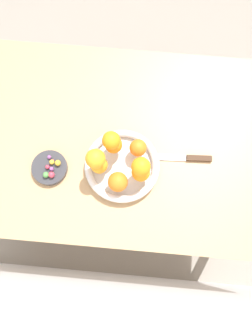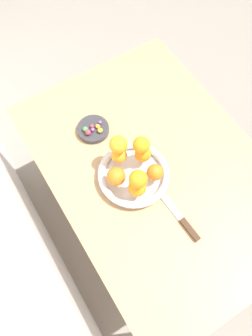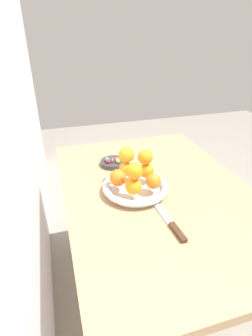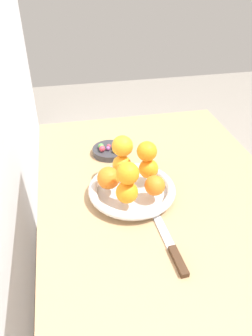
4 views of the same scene
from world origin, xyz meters
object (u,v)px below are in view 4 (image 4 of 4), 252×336
at_px(orange_1, 127,192).
at_px(candy_ball_6, 102,149).
at_px(fruit_bowl, 132,190).
at_px(candy_ball_5, 115,147).
at_px(orange_2, 155,185).
at_px(orange_3, 149,169).
at_px(orange_4, 122,164).
at_px(candy_dish, 110,151).
at_px(orange_7, 147,151).
at_px(candy_ball_2, 101,146).
at_px(orange_0, 108,178).
at_px(orange_5, 128,173).
at_px(knife, 169,243).
at_px(candy_ball_0, 116,148).
at_px(dining_table, 162,215).
at_px(candy_ball_4, 115,150).
at_px(orange_6, 122,146).
at_px(candy_ball_1, 119,145).
at_px(candy_ball_7, 108,148).

distance_m(orange_1, candy_ball_6, 0.31).
bearing_deg(fruit_bowl, candy_ball_5, 2.39).
bearing_deg(orange_2, candy_ball_5, 12.55).
relative_size(orange_3, orange_4, 1.03).
xyz_separation_m(candy_dish, orange_7, (-0.22, -0.08, 0.12)).
height_order(fruit_bowl, orange_3, orange_3).
bearing_deg(orange_3, candy_ball_2, 27.48).
height_order(fruit_bowl, orange_7, orange_7).
relative_size(fruit_bowl, candy_dish, 2.11).
xyz_separation_m(fruit_bowl, orange_0, (0.01, 0.07, 0.05)).
distance_m(orange_5, knife, 0.21).
distance_m(candy_ball_2, candy_ball_5, 0.05).
bearing_deg(orange_5, candy_ball_0, -3.74).
xyz_separation_m(candy_ball_5, knife, (-0.45, -0.06, -0.03)).
height_order(dining_table, candy_ball_0, candy_ball_0).
relative_size(orange_4, orange_5, 0.94).
bearing_deg(orange_4, candy_ball_6, 13.59).
bearing_deg(candy_ball_0, candy_ball_4, 164.99).
relative_size(orange_2, orange_7, 0.98).
bearing_deg(orange_6, orange_4, 152.81).
bearing_deg(candy_ball_2, candy_ball_4, -127.43).
relative_size(candy_ball_2, knife, 0.08).
xyz_separation_m(orange_3, candy_ball_1, (0.22, 0.05, -0.04)).
bearing_deg(candy_dish, orange_2, -164.82).
bearing_deg(orange_7, dining_table, -137.65).
bearing_deg(orange_2, orange_1, 100.67).
relative_size(candy_ball_2, candy_ball_4, 1.00).
bearing_deg(knife, fruit_bowl, 14.06).
bearing_deg(orange_2, orange_7, 1.55).
height_order(orange_0, candy_ball_7, orange_0).
height_order(candy_ball_1, knife, candy_ball_1).
bearing_deg(orange_6, orange_3, -124.03).
bearing_deg(orange_7, candy_ball_0, 16.17).
bearing_deg(candy_ball_6, candy_dish, -61.92).
xyz_separation_m(fruit_bowl, candy_ball_2, (0.26, 0.06, 0.01)).
distance_m(orange_6, orange_7, 0.08).
xyz_separation_m(orange_3, orange_6, (0.05, 0.07, 0.06)).
bearing_deg(orange_5, orange_3, -41.34).
distance_m(orange_0, candy_ball_2, 0.25).
height_order(orange_0, candy_ball_5, orange_0).
xyz_separation_m(fruit_bowl, orange_7, (0.04, -0.05, 0.11)).
height_order(candy_ball_0, candy_ball_1, same).
distance_m(orange_3, candy_ball_0, 0.22).
bearing_deg(candy_ball_0, orange_5, 176.26).
relative_size(candy_dish, candy_ball_1, 8.89).
xyz_separation_m(candy_ball_6, candy_ball_7, (0.00, -0.02, -0.00)).
distance_m(orange_2, orange_4, 0.14).
relative_size(orange_3, candy_ball_6, 2.75).
relative_size(orange_2, orange_5, 0.95).
relative_size(orange_3, candy_ball_7, 3.90).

